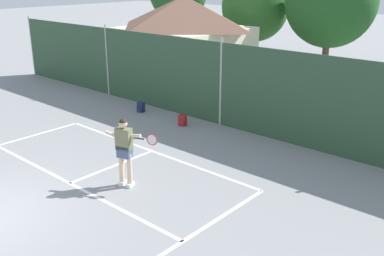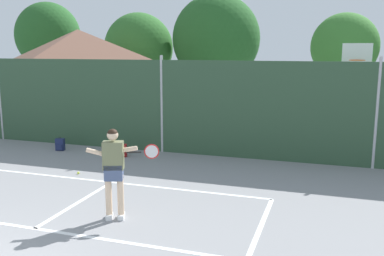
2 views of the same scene
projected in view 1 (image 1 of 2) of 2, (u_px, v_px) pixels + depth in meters
The scene contains 8 objects.
court_markings at pixel (4, 209), 10.50m from camera, with size 8.30×11.10×0.01m.
chainlink_fence at pixel (221, 84), 15.91m from camera, with size 26.09×0.09×3.18m.
clubhouse_building at pixel (184, 37), 22.76m from camera, with size 6.09×5.77×4.25m.
treeline_backdrop at pixel (325, 5), 23.62m from camera, with size 27.24×4.42×6.36m.
tennis_player at pixel (125, 146), 11.31m from camera, with size 1.34×0.62×1.85m.
tennis_ball at pixel (135, 138), 14.94m from camera, with size 0.07×0.07×0.07m, color #CCE033.
backpack_navy at pixel (141, 107), 17.80m from camera, with size 0.31×0.29×0.46m.
backpack_red at pixel (182, 120), 16.22m from camera, with size 0.32×0.31×0.46m.
Camera 1 is at (9.49, -3.34, 5.31)m, focal length 41.33 mm.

